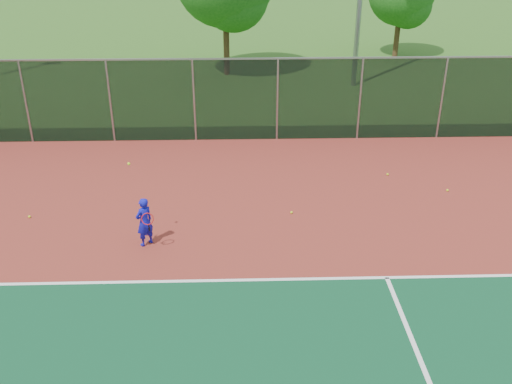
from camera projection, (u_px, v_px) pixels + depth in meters
ground at (317, 375)px, 10.50m from camera, size 120.00×120.00×0.00m
court_apron at (306, 307)px, 12.28m from camera, size 30.00×20.00×0.02m
fence_back at (277, 99)px, 20.54m from camera, size 30.00×0.06×3.03m
tennis_player at (144, 222)px, 14.26m from camera, size 0.59×0.69×2.24m
practice_ball_0 at (291, 212)px, 16.00m from camera, size 0.07×0.07×0.07m
practice_ball_1 at (388, 174)px, 18.30m from camera, size 0.07×0.07×0.07m
practice_ball_2 at (29, 217)px, 15.79m from camera, size 0.07×0.07×0.07m
practice_ball_3 at (447, 190)px, 17.27m from camera, size 0.07×0.07×0.07m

